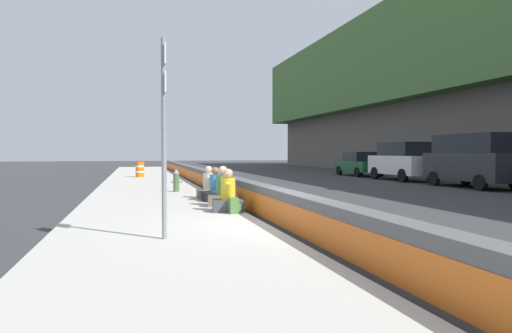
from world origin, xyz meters
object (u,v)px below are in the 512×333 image
Objects in this scene: construction_barrel at (140,169)px; parked_car_third at (473,159)px; seated_person_middle at (223,193)px; backpack at (234,206)px; seated_person_far at (209,188)px; parked_car_midline at (359,164)px; seated_person_rear at (215,190)px; seated_person_foreground at (228,198)px; fire_hydrant at (176,180)px; route_sign_post at (164,124)px; parked_car_fourth at (402,161)px.

parked_car_third is (-11.00, -15.27, 0.73)m from construction_barrel.
seated_person_middle is 2.91× the size of backpack.
backpack is at bearing -179.58° from seated_person_far.
parked_car_midline reaches higher than seated_person_far.
seated_person_far is 1.15× the size of construction_barrel.
seated_person_rear is at bearing 139.57° from parked_car_midline.
seated_person_foreground is 1.19× the size of construction_barrel.
seated_person_rear is at bearing -166.48° from fire_hydrant.
parked_car_midline reaches higher than backpack.
seated_person_middle is 1.71m from backpack.
construction_barrel reaches higher than backpack.
seated_person_rear is at bearing -0.84° from backpack.
route_sign_post is 0.75× the size of parked_car_fourth.
construction_barrel is at bearing 6.58° from fire_hydrant.
route_sign_post is 3.79× the size of construction_barrel.
fire_hydrant is 0.93× the size of construction_barrel.
parked_car_third reaches higher than construction_barrel.
fire_hydrant is at bearing -173.42° from construction_barrel.
seated_person_rear is 15.13m from construction_barrel.
seated_person_foreground reaches higher than backpack.
seated_person_far is at bearing 4.69° from seated_person_rear.
seated_person_foreground is 0.22× the size of parked_car_third.
seated_person_foreground reaches higher than seated_person_rear.
seated_person_far is 14.22m from construction_barrel.
seated_person_far is 15.72m from parked_car_fourth.
parked_car_fourth is at bearing -49.36° from seated_person_middle.
seated_person_foreground is at bearing 177.65° from seated_person_rear.
seated_person_rear is at bearing -171.63° from construction_barrel.
fire_hydrant is (9.91, -1.06, -1.62)m from route_sign_post.
parked_car_fourth is at bearing -43.24° from route_sign_post.
fire_hydrant is 6.93m from backpack.
route_sign_post is at bearing 157.59° from seated_person_middle.
parked_car_midline reaches higher than seated_person_rear.
fire_hydrant is at bearing -6.08° from route_sign_post.
parked_car_fourth is at bearing -46.58° from seated_person_foreground.
seated_person_middle is 16.50m from construction_barrel.
backpack is 0.42× the size of construction_barrel.
parked_car_midline is at bearing -0.09° from parked_car_fourth.
parked_car_third is (0.18, -13.98, 0.77)m from fire_hydrant.
seated_person_rear is 0.99× the size of seated_person_far.
backpack is at bearing 179.03° from seated_person_middle.
parked_car_fourth is (5.75, 0.15, -0.17)m from parked_car_third.
parked_car_third is at bearing -63.45° from seated_person_foreground.
parked_car_third reaches higher than parked_car_midline.
seated_person_rear is 13.69m from parked_car_third.
seated_person_rear is 16.18m from parked_car_fourth.
seated_person_far is (7.02, -1.89, -1.73)m from route_sign_post.
fire_hydrant is 0.76× the size of seated_person_middle.
seated_person_far is at bearing 0.42° from backpack.
fire_hydrant is 11.25m from construction_barrel.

